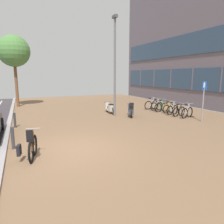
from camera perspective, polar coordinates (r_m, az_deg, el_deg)
The scene contains 16 objects.
ground at distance 8.54m, azimuth -1.47°, elevation -8.99°, with size 21.00×40.00×0.13m.
bicycle_foreground at distance 7.51m, azimuth -21.44°, elevation -9.04°, with size 0.79×1.40×1.11m.
bicycle_rack_00 at distance 14.47m, azimuth 20.10°, elevation -0.13°, with size 1.34×0.52×0.99m.
bicycle_rack_01 at distance 14.85m, azimuth 18.05°, elevation 0.17°, with size 1.30×0.48×0.93m.
bicycle_rack_02 at distance 15.31m, azimuth 16.39°, elevation 0.57°, with size 1.28×0.48×0.96m.
bicycle_rack_03 at distance 15.93m, azimuth 15.51°, elevation 0.94°, with size 1.26×0.48×0.92m.
bicycle_rack_04 at distance 16.30m, azimuth 13.58°, elevation 1.32°, with size 1.40×0.48×1.00m.
bicycle_rack_05 at distance 16.81m, azimuth 12.29°, elevation 1.60°, with size 1.32×0.48×0.97m.
bicycle_rack_06 at distance 17.29m, azimuth 10.90°, elevation 1.94°, with size 1.42×0.48×1.03m.
scooter_near at distance 15.15m, azimuth -0.54°, elevation 1.09°, with size 0.52×1.67×0.79m.
scooter_mid at distance 13.88m, azimuth 5.28°, elevation 0.54°, with size 0.94×1.56×1.04m.
parking_sign at distance 13.50m, azimuth 24.03°, elevation 3.85°, with size 0.40×0.07×2.42m.
lamp_post at distance 14.01m, azimuth 0.78°, elevation 13.56°, with size 0.20×0.52×6.56m.
street_tree at distance 20.25m, azimuth -25.58°, elevation 14.92°, with size 2.69×2.69×6.17m.
bollard_near at distance 8.71m, azimuth -25.80°, elevation -6.53°, with size 0.12×0.12×0.86m.
bollard_far at distance 12.21m, azimuth -25.35°, elevation -2.05°, with size 0.12×0.12×0.81m.
Camera 1 is at (-1.65, -7.46, 2.78)m, focal length 32.98 mm.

